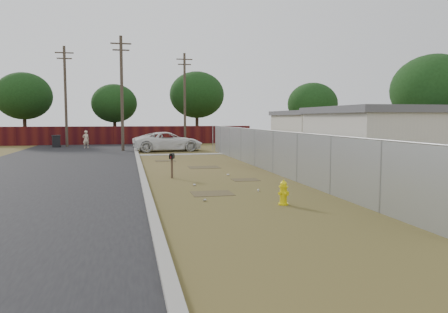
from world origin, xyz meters
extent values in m
plane|color=brown|center=(0.00, 0.00, 0.00)|extent=(120.00, 120.00, 0.00)
cube|color=black|center=(-7.50, 8.00, 0.01)|extent=(9.00, 60.00, 0.02)
cube|color=gray|center=(-3.00, 8.00, 0.06)|extent=(0.25, 60.00, 0.12)
cube|color=gray|center=(0.00, 11.50, 0.01)|extent=(6.20, 1.00, 0.03)
cylinder|color=gray|center=(3.10, -9.00, 1.00)|extent=(0.06, 0.06, 2.00)
cylinder|color=gray|center=(3.10, -6.00, 1.00)|extent=(0.06, 0.06, 2.00)
cylinder|color=gray|center=(3.10, -3.00, 1.00)|extent=(0.06, 0.06, 2.00)
cylinder|color=gray|center=(3.10, 0.00, 1.00)|extent=(0.06, 0.06, 2.00)
cylinder|color=gray|center=(3.10, 3.00, 1.00)|extent=(0.06, 0.06, 2.00)
cylinder|color=gray|center=(3.10, 6.00, 1.00)|extent=(0.06, 0.06, 2.00)
cylinder|color=gray|center=(3.10, 9.00, 1.00)|extent=(0.06, 0.06, 2.00)
cylinder|color=gray|center=(3.10, 12.00, 1.00)|extent=(0.06, 0.06, 2.00)
cylinder|color=gray|center=(3.10, 15.00, 1.00)|extent=(0.06, 0.06, 2.00)
cylinder|color=gray|center=(3.10, 1.00, 2.00)|extent=(0.04, 26.00, 0.04)
cube|color=gray|center=(3.10, 1.00, 1.00)|extent=(0.01, 26.00, 2.00)
cube|color=black|center=(3.16, 1.00, 0.30)|extent=(0.03, 26.00, 0.60)
cube|color=#49120F|center=(-6.00, 25.00, 0.90)|extent=(30.00, 0.12, 1.80)
cylinder|color=#493C31|center=(-4.00, 16.00, 4.50)|extent=(0.24, 0.24, 9.00)
cube|color=#493C31|center=(-4.00, 16.00, 8.40)|extent=(1.60, 0.10, 0.10)
cube|color=#493C31|center=(-4.00, 16.00, 7.90)|extent=(1.30, 0.10, 0.10)
cylinder|color=#493C31|center=(-9.00, 22.00, 4.50)|extent=(0.24, 0.24, 9.00)
cube|color=#493C31|center=(-9.00, 22.00, 8.40)|extent=(1.60, 0.10, 0.10)
cube|color=#493C31|center=(-9.00, 22.00, 7.90)|extent=(1.30, 0.10, 0.10)
cylinder|color=#493C31|center=(2.00, 24.00, 4.50)|extent=(0.24, 0.24, 9.00)
cube|color=#493C31|center=(2.00, 24.00, 8.40)|extent=(1.60, 0.10, 0.10)
cube|color=#493C31|center=(2.00, 24.00, 7.90)|extent=(1.30, 0.10, 0.10)
cube|color=beige|center=(9.00, -2.00, 1.40)|extent=(8.00, 6.00, 2.80)
cube|color=#535358|center=(9.00, -2.00, 2.95)|extent=(8.32, 6.24, 0.30)
cube|color=beige|center=(10.50, 9.00, 1.40)|extent=(7.00, 6.00, 2.80)
cube|color=#535358|center=(10.50, 9.00, 2.95)|extent=(7.28, 6.24, 0.30)
cylinder|color=#372518|center=(-14.00, 29.00, 1.65)|extent=(0.36, 0.36, 3.30)
ellipsoid|color=black|center=(-14.00, 29.00, 4.88)|extent=(5.70, 5.70, 4.84)
cylinder|color=#372518|center=(-5.00, 30.00, 1.43)|extent=(0.36, 0.36, 2.86)
ellipsoid|color=black|center=(-5.00, 30.00, 4.23)|extent=(4.94, 4.94, 4.20)
cylinder|color=#372518|center=(4.00, 29.00, 1.76)|extent=(0.36, 0.36, 3.52)
ellipsoid|color=black|center=(4.00, 29.00, 5.20)|extent=(6.08, 6.08, 5.17)
cylinder|color=#372518|center=(13.00, 18.00, 1.32)|extent=(0.36, 0.36, 2.64)
ellipsoid|color=black|center=(13.00, 18.00, 3.90)|extent=(4.56, 4.56, 3.88)
cylinder|color=#372518|center=(14.00, 3.00, 1.43)|extent=(0.36, 0.36, 2.86)
ellipsoid|color=black|center=(14.00, 3.00, 4.23)|extent=(4.94, 4.94, 4.20)
cylinder|color=yellow|center=(0.92, -7.37, 0.03)|extent=(0.39, 0.39, 0.05)
cylinder|color=yellow|center=(0.92, -7.37, 0.29)|extent=(0.28, 0.28, 0.52)
cylinder|color=yellow|center=(0.92, -7.37, 0.55)|extent=(0.36, 0.36, 0.04)
sphere|color=yellow|center=(0.92, -7.37, 0.62)|extent=(0.27, 0.27, 0.20)
cylinder|color=yellow|center=(0.92, -7.37, 0.73)|extent=(0.05, 0.05, 0.05)
cylinder|color=yellow|center=(0.80, -7.42, 0.36)|extent=(0.12, 0.12, 0.10)
cylinder|color=yellow|center=(1.03, -7.32, 0.36)|extent=(0.12, 0.12, 0.10)
cylinder|color=yellow|center=(0.96, -7.49, 0.36)|extent=(0.15, 0.14, 0.12)
cube|color=brown|center=(-1.76, -0.80, 0.45)|extent=(0.10, 0.10, 0.90)
cube|color=black|center=(-1.76, -0.80, 0.92)|extent=(0.28, 0.46, 0.16)
cylinder|color=black|center=(-1.76, -0.80, 1.00)|extent=(0.28, 0.46, 0.16)
cube|color=red|center=(-1.83, -1.02, 0.92)|extent=(0.03, 0.04, 0.09)
imported|color=white|center=(-0.51, 15.00, 0.76)|extent=(5.71, 3.16, 1.51)
imported|color=beige|center=(-7.15, 19.72, 0.77)|extent=(0.66, 0.56, 1.54)
cube|color=black|center=(-9.86, 21.57, 0.51)|extent=(0.78, 0.78, 1.02)
cube|color=black|center=(-9.86, 21.57, 1.04)|extent=(0.86, 0.86, 0.09)
cylinder|color=black|center=(-9.47, 21.34, 0.11)|extent=(0.10, 0.22, 0.21)
cylinder|color=beige|center=(0.89, -4.87, 0.04)|extent=(0.09, 0.11, 0.07)
cylinder|color=#B5B5BA|center=(-1.13, -3.15, 0.04)|extent=(0.11, 0.08, 0.07)
cylinder|color=beige|center=(0.80, -0.49, 0.04)|extent=(0.10, 0.07, 0.07)
cylinder|color=#B5B5BA|center=(-1.29, -6.32, 0.04)|extent=(0.12, 0.12, 0.07)
camera|label=1|loc=(-3.59, -19.56, 2.58)|focal=35.00mm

